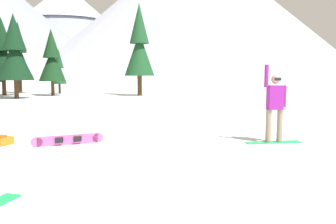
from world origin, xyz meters
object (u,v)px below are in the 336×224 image
at_px(pine_tree_slender, 19,54).
at_px(loose_snowboard_near_left, 68,140).
at_px(pine_tree_broad, 15,52).
at_px(pine_tree_leaning, 59,69).
at_px(backpack_orange, 3,140).
at_px(pine_tree_tall, 2,53).
at_px(pine_tree_short, 139,46).
at_px(pine_tree_young, 52,59).
at_px(snowboarder_midground, 275,106).

bearing_deg(pine_tree_slender, loose_snowboard_near_left, -72.78).
xyz_separation_m(pine_tree_slender, pine_tree_broad, (1.63, -7.25, -0.22)).
height_order(loose_snowboard_near_left, pine_tree_leaning, pine_tree_leaning).
bearing_deg(backpack_orange, loose_snowboard_near_left, -9.50).
distance_m(loose_snowboard_near_left, pine_tree_tall, 23.15).
bearing_deg(pine_tree_short, pine_tree_tall, 171.14).
height_order(pine_tree_young, pine_tree_tall, pine_tree_tall).
distance_m(pine_tree_slender, pine_tree_young, 5.58).
relative_size(pine_tree_broad, pine_tree_leaning, 1.52).
bearing_deg(backpack_orange, pine_tree_slender, 103.70).
xyz_separation_m(pine_tree_broad, pine_tree_tall, (-2.01, 3.84, 0.15)).
xyz_separation_m(loose_snowboard_near_left, pine_tree_slender, (-7.70, 24.85, 3.41)).
xyz_separation_m(snowboarder_midground, pine_tree_tall, (-13.56, 21.88, 2.49)).
relative_size(loose_snowboard_near_left, pine_tree_leaning, 0.45).
bearing_deg(pine_tree_short, pine_tree_young, 172.11).
bearing_deg(pine_tree_broad, pine_tree_short, 12.94).
height_order(loose_snowboard_near_left, backpack_orange, loose_snowboard_near_left).
xyz_separation_m(snowboarder_midground, pine_tree_slender, (-13.18, 25.29, 2.55)).
bearing_deg(pine_tree_tall, snowboarder_midground, -58.21).
relative_size(loose_snowboard_near_left, backpack_orange, 3.32).
bearing_deg(loose_snowboard_near_left, backpack_orange, 170.50).
height_order(snowboarder_midground, pine_tree_broad, pine_tree_broad).
xyz_separation_m(pine_tree_short, pine_tree_tall, (-11.14, 1.74, -0.57)).
distance_m(loose_snowboard_near_left, pine_tree_broad, 18.89).
xyz_separation_m(loose_snowboard_near_left, pine_tree_tall, (-8.08, 21.43, 3.35)).
xyz_separation_m(snowboarder_midground, pine_tree_leaning, (-9.43, 23.89, 1.18)).
xyz_separation_m(loose_snowboard_near_left, pine_tree_short, (3.06, 19.69, 3.92)).
distance_m(pine_tree_leaning, pine_tree_tall, 4.78).
bearing_deg(pine_tree_broad, backpack_orange, -75.87).
bearing_deg(pine_tree_slender, snowboarder_midground, -62.48).
bearing_deg(pine_tree_short, backpack_orange, -103.82).
xyz_separation_m(backpack_orange, pine_tree_slender, (-5.99, 24.56, 3.44)).
distance_m(pine_tree_broad, pine_tree_leaning, 6.33).
height_order(loose_snowboard_near_left, pine_tree_broad, pine_tree_broad).
xyz_separation_m(snowboarder_midground, pine_tree_young, (-9.52, 21.12, 1.96)).
relative_size(loose_snowboard_near_left, pine_tree_slender, 0.28).
distance_m(pine_tree_slender, pine_tree_short, 11.94).
distance_m(loose_snowboard_near_left, pine_tree_leaning, 23.86).
xyz_separation_m(loose_snowboard_near_left, pine_tree_leaning, (-3.95, 23.44, 2.04)).
bearing_deg(pine_tree_young, backpack_orange, -83.47).
xyz_separation_m(pine_tree_broad, pine_tree_short, (9.13, 2.10, 0.72)).
height_order(pine_tree_broad, pine_tree_short, pine_tree_short).
bearing_deg(pine_tree_leaning, loose_snowboard_near_left, -80.44).
height_order(snowboarder_midground, pine_tree_young, pine_tree_young).
bearing_deg(backpack_orange, pine_tree_broad, 104.13).
distance_m(snowboarder_midground, pine_tree_short, 20.51).
relative_size(loose_snowboard_near_left, pine_tree_short, 0.24).
bearing_deg(pine_tree_leaning, pine_tree_short, -28.14).
height_order(pine_tree_slender, pine_tree_broad, pine_tree_slender).
height_order(pine_tree_broad, pine_tree_tall, pine_tree_tall).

